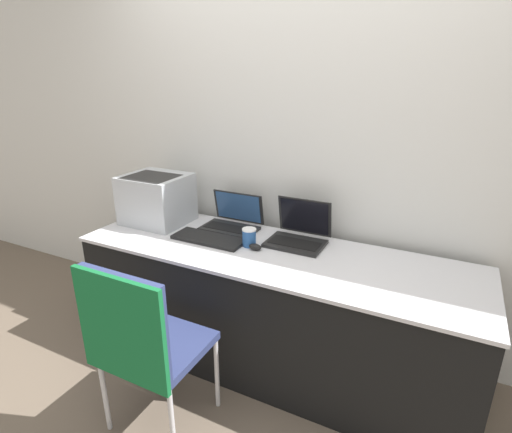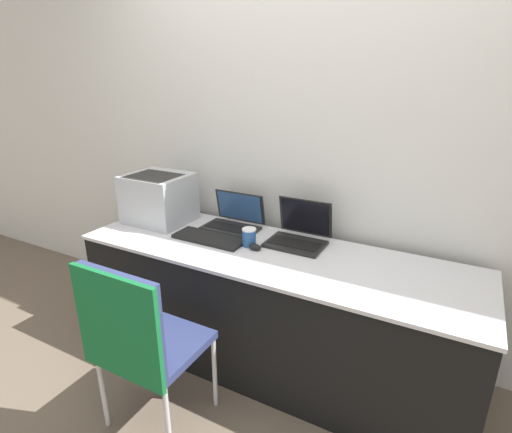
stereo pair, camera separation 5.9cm
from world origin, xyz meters
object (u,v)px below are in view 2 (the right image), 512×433
(coffee_cup, at_px, (249,237))
(mouse, at_px, (255,247))
(laptop_left, at_px, (234,220))
(chair, at_px, (136,335))
(printer, at_px, (159,196))
(laptop_right, at_px, (299,234))
(external_keyboard, at_px, (209,238))

(coffee_cup, xyz_separation_m, mouse, (0.06, -0.04, -0.03))
(laptop_left, bearing_deg, chair, -85.48)
(printer, bearing_deg, mouse, -8.12)
(laptop_right, xyz_separation_m, external_keyboard, (-0.49, -0.22, -0.04))
(coffee_cup, bearing_deg, laptop_left, 138.07)
(printer, bearing_deg, external_keyboard, -13.48)
(laptop_left, distance_m, chair, 1.01)
(laptop_left, relative_size, chair, 0.38)
(external_keyboard, bearing_deg, coffee_cup, 8.73)
(printer, bearing_deg, laptop_left, 14.30)
(coffee_cup, bearing_deg, chair, -100.90)
(external_keyboard, xyz_separation_m, chair, (0.10, -0.74, -0.17))
(external_keyboard, bearing_deg, printer, 166.52)
(laptop_left, height_order, chair, laptop_left)
(mouse, bearing_deg, laptop_right, 50.62)
(laptop_left, xyz_separation_m, laptop_right, (0.46, -0.02, 0.00))
(printer, xyz_separation_m, chair, (0.58, -0.85, -0.34))
(mouse, bearing_deg, printer, 171.88)
(printer, xyz_separation_m, laptop_right, (0.96, 0.10, -0.12))
(laptop_right, relative_size, chair, 0.36)
(external_keyboard, relative_size, mouse, 5.86)
(printer, bearing_deg, chair, -55.73)
(laptop_left, xyz_separation_m, mouse, (0.28, -0.24, -0.03))
(laptop_left, height_order, coffee_cup, laptop_left)
(chair, bearing_deg, laptop_left, 94.52)
(coffee_cup, bearing_deg, printer, 174.09)
(external_keyboard, xyz_separation_m, mouse, (0.31, 0.00, 0.01))
(laptop_right, relative_size, mouse, 4.37)
(laptop_right, distance_m, external_keyboard, 0.54)
(printer, distance_m, coffee_cup, 0.74)
(printer, height_order, chair, printer)
(external_keyboard, relative_size, chair, 0.48)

